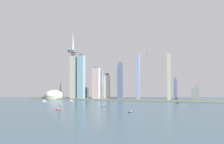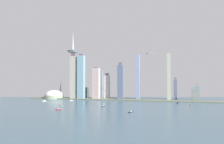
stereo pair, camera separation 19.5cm
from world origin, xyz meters
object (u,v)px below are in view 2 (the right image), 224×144
(boat_7, at_px, (58,109))
(skyscraper_9, at_px, (120,82))
(airplane, at_px, (150,54))
(skyscraper_13, at_px, (86,93))
(boat_5, at_px, (178,103))
(stadium_dome, at_px, (54,96))
(skyscraper_10, at_px, (196,95))
(skyscraper_8, at_px, (197,93))
(boat_1, at_px, (44,101))
(skyscraper_12, at_px, (175,89))
(boat_4, at_px, (191,105))
(boat_2, at_px, (131,112))
(boat_6, at_px, (103,106))
(boat_0, at_px, (45,100))
(channel_buoy_1, at_px, (95,112))
(skyscraper_7, at_px, (81,77))
(observation_tower, at_px, (73,63))
(boat_3, at_px, (72,100))
(skyscraper_3, at_px, (101,84))
(skyscraper_11, at_px, (107,87))
(channel_buoy_0, at_px, (38,105))
(skyscraper_2, at_px, (169,77))
(skyscraper_5, at_px, (96,83))
(skyscraper_0, at_px, (119,93))
(skyscraper_4, at_px, (138,77))
(skyscraper_1, at_px, (61,81))

(boat_7, bearing_deg, skyscraper_9, 72.56)
(airplane, bearing_deg, skyscraper_13, -169.60)
(skyscraper_13, relative_size, boat_5, 3.61)
(stadium_dome, xyz_separation_m, skyscraper_10, (559.49, 35.14, 10.34))
(skyscraper_8, relative_size, boat_1, 3.85)
(skyscraper_12, height_order, boat_4, skyscraper_12)
(boat_2, height_order, boat_6, boat_6)
(skyscraper_13, relative_size, boat_0, 2.78)
(channel_buoy_1, bearing_deg, skyscraper_9, 91.68)
(skyscraper_7, bearing_deg, boat_1, -128.94)
(airplane, bearing_deg, skyscraper_7, -157.28)
(skyscraper_8, relative_size, boat_2, 3.61)
(observation_tower, xyz_separation_m, boat_2, (308.97, -342.64, -148.25))
(skyscraper_8, distance_m, channel_buoy_1, 492.59)
(boat_2, distance_m, boat_3, 353.06)
(skyscraper_10, bearing_deg, skyscraper_9, -173.34)
(skyscraper_3, relative_size, boat_6, 11.30)
(observation_tower, distance_m, skyscraper_11, 182.81)
(boat_5, xyz_separation_m, channel_buoy_1, (-200.25, -258.32, -0.85))
(observation_tower, distance_m, skyscraper_13, 138.82)
(skyscraper_10, distance_m, skyscraper_11, 339.52)
(skyscraper_9, bearing_deg, skyscraper_11, 157.04)
(skyscraper_3, xyz_separation_m, boat_4, (349.08, -198.33, -56.49))
(stadium_dome, height_order, boat_2, stadium_dome)
(channel_buoy_0, bearing_deg, skyscraper_9, 48.41)
(observation_tower, xyz_separation_m, skyscraper_12, (420.45, 33.80, -108.95))
(skyscraper_13, xyz_separation_m, boat_4, (407.45, -175.91, -20.88))
(skyscraper_2, relative_size, skyscraper_10, 3.96)
(boat_5, bearing_deg, skyscraper_5, 54.21)
(skyscraper_13, xyz_separation_m, boat_7, (67.51, -366.07, -21.11))
(stadium_dome, bearing_deg, boat_0, -82.49)
(skyscraper_2, distance_m, boat_5, 126.22)
(skyscraper_13, distance_m, boat_4, 444.29)
(skyscraper_3, xyz_separation_m, channel_buoy_0, (-104.29, -308.42, -56.82))
(skyscraper_7, xyz_separation_m, skyscraper_11, (96.96, 35.60, -39.03))
(boat_7, distance_m, channel_buoy_1, 105.27)
(skyscraper_11, bearing_deg, skyscraper_0, 37.38)
(skyscraper_0, xyz_separation_m, skyscraper_3, (-86.00, 13.70, 37.12))
(boat_1, xyz_separation_m, channel_buoy_0, (44.21, -109.96, 0.25))
(skyscraper_7, xyz_separation_m, airplane, (273.66, -6.39, 83.55))
(skyscraper_4, xyz_separation_m, skyscraper_8, (224.42, 30.26, -64.97))
(skyscraper_2, bearing_deg, boat_2, -105.00)
(boat_6, bearing_deg, observation_tower, -89.32)
(skyscraper_2, distance_m, skyscraper_3, 292.44)
(skyscraper_11, xyz_separation_m, boat_4, (307.50, -150.69, -47.81))
(skyscraper_1, height_order, boat_3, skyscraper_1)
(boat_1, bearing_deg, skyscraper_13, 43.13)
(boat_7, xyz_separation_m, airplane, (209.14, 298.86, 170.61))
(skyscraper_5, xyz_separation_m, skyscraper_7, (-58.51, -14.71, 25.73))
(skyscraper_3, height_order, boat_2, skyscraper_3)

